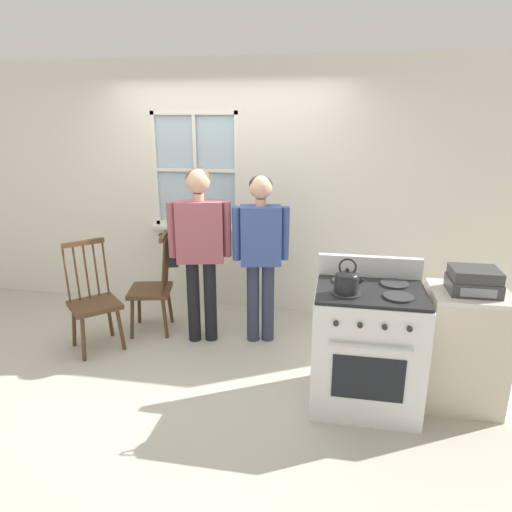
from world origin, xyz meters
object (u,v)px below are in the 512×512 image
object	(u,v)px
chair_near_wall	(94,303)
side_counter	(463,348)
person_teen_center	(261,244)
stove	(366,346)
kettle	(347,281)
person_elderly_left	(200,238)
chair_by_window	(152,289)
potted_plant	(178,219)
stereo	(474,281)
handbag	(174,251)

from	to	relation	value
chair_near_wall	side_counter	size ratio (longest dim) A/B	1.13
person_teen_center	side_counter	world-z (taller)	person_teen_center
stove	side_counter	xyz separation A→B (m)	(0.71, 0.15, -0.02)
kettle	side_counter	bearing A→B (deg)	17.73
stove	person_elderly_left	bearing A→B (deg)	152.74
chair_by_window	side_counter	size ratio (longest dim) A/B	1.13
person_teen_center	stove	xyz separation A→B (m)	(0.95, -0.88, -0.51)
person_elderly_left	potted_plant	xyz separation A→B (m)	(-0.50, 0.82, -0.01)
side_counter	stereo	size ratio (longest dim) A/B	2.65
handbag	person_teen_center	bearing A→B (deg)	-3.74
chair_by_window	handbag	size ratio (longest dim) A/B	3.32
person_elderly_left	side_counter	world-z (taller)	person_elderly_left
kettle	handbag	bearing A→B (deg)	147.21
chair_near_wall	side_counter	bearing A→B (deg)	-50.75
handbag	stove	bearing A→B (deg)	-27.06
chair_by_window	person_teen_center	size ratio (longest dim) A/B	0.63
person_teen_center	stereo	world-z (taller)	person_teen_center
handbag	side_counter	bearing A→B (deg)	-17.08
person_elderly_left	stove	size ratio (longest dim) A/B	1.54
person_elderly_left	potted_plant	world-z (taller)	person_elderly_left
chair_by_window	handbag	distance (m)	0.46
chair_by_window	chair_near_wall	world-z (taller)	same
kettle	handbag	xyz separation A→B (m)	(-1.66, 1.07, -0.18)
person_elderly_left	side_counter	distance (m)	2.38
chair_near_wall	stove	size ratio (longest dim) A/B	0.94
stove	stereo	distance (m)	0.89
handbag	stereo	bearing A→B (deg)	-17.51
chair_by_window	person_elderly_left	distance (m)	0.81
stereo	chair_by_window	bearing A→B (deg)	164.85
stove	handbag	xyz separation A→B (m)	(-1.83, 0.93, 0.38)
stove	kettle	xyz separation A→B (m)	(-0.17, -0.13, 0.55)
side_counter	chair_by_window	bearing A→B (deg)	165.25
chair_near_wall	handbag	bearing A→B (deg)	-7.40
chair_by_window	side_counter	world-z (taller)	chair_by_window
kettle	side_counter	distance (m)	1.10
side_counter	stereo	xyz separation A→B (m)	(0.00, -0.02, 0.54)
chair_by_window	kettle	distance (m)	2.21
chair_by_window	stove	size ratio (longest dim) A/B	0.94
kettle	stove	bearing A→B (deg)	36.94
side_counter	stereo	distance (m)	0.54
person_teen_center	side_counter	size ratio (longest dim) A/B	1.79
chair_by_window	person_elderly_left	bearing A→B (deg)	66.14
potted_plant	kettle	bearing A→B (deg)	-43.29
stove	stereo	bearing A→B (deg)	10.48
chair_near_wall	potted_plant	distance (m)	1.36
kettle	person_teen_center	bearing A→B (deg)	127.66
chair_near_wall	person_elderly_left	xyz separation A→B (m)	(0.95, 0.33, 0.58)
handbag	potted_plant	bearing A→B (deg)	105.22
handbag	side_counter	world-z (taller)	handbag
stove	potted_plant	world-z (taller)	potted_plant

